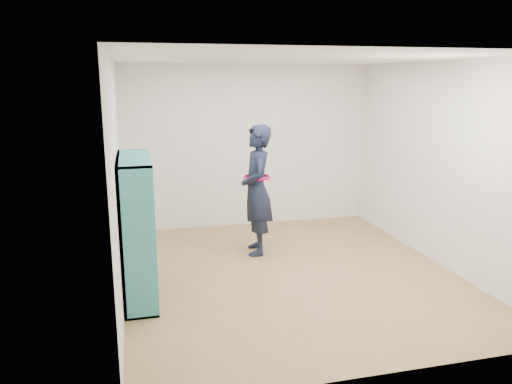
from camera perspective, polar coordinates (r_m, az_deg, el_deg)
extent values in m
plane|color=olive|center=(6.32, 3.88, -9.30)|extent=(4.50, 4.50, 0.00)
plane|color=white|center=(5.85, 4.28, 14.98)|extent=(4.50, 4.50, 0.00)
cube|color=silver|center=(5.66, -15.55, 1.38)|extent=(0.02, 4.50, 2.60)
cube|color=silver|center=(6.84, 20.24, 2.98)|extent=(0.02, 4.50, 2.60)
cube|color=silver|center=(8.09, -0.91, 5.22)|extent=(4.00, 0.02, 2.60)
cube|color=silver|center=(3.93, 14.34, -3.55)|extent=(4.00, 0.02, 2.60)
cube|color=teal|center=(5.04, -13.28, -5.95)|extent=(0.34, 0.02, 1.57)
cube|color=teal|center=(6.15, -13.50, -2.53)|extent=(0.34, 0.02, 1.57)
cube|color=teal|center=(5.86, -13.00, -11.33)|extent=(0.34, 1.18, 0.02)
cube|color=teal|center=(5.42, -13.83, 3.78)|extent=(0.34, 1.18, 0.02)
cube|color=teal|center=(5.59, -15.04, -4.16)|extent=(0.02, 1.18, 1.57)
cube|color=teal|center=(5.41, -13.37, -4.64)|extent=(0.32, 0.02, 1.52)
cube|color=teal|center=(5.77, -13.44, -3.54)|extent=(0.32, 0.02, 1.52)
cube|color=teal|center=(5.71, -13.20, -7.73)|extent=(0.32, 1.13, 0.02)
cube|color=teal|center=(5.59, -13.40, -4.07)|extent=(0.32, 1.13, 0.02)
cube|color=teal|center=(5.50, -13.61, -0.27)|extent=(0.32, 1.13, 0.02)
cube|color=beige|center=(5.49, -12.72, -12.44)|extent=(0.22, 0.14, 0.06)
cube|color=black|center=(5.25, -12.86, -7.78)|extent=(0.18, 0.16, 0.28)
cube|color=maroon|center=(5.14, -13.05, -4.20)|extent=(0.18, 0.16, 0.21)
cube|color=silver|center=(5.11, -13.36, -0.63)|extent=(0.22, 0.14, 0.08)
cube|color=navy|center=(5.76, -12.75, -10.39)|extent=(0.18, 0.16, 0.20)
cube|color=brown|center=(5.61, -12.97, -6.41)|extent=(0.18, 0.16, 0.29)
cube|color=#BFB28C|center=(5.57, -13.22, -3.69)|extent=(0.22, 0.14, 0.06)
cube|color=#26594C|center=(5.41, -13.38, 1.23)|extent=(0.18, 0.16, 0.29)
cube|color=beige|center=(6.09, -12.88, -8.72)|extent=(0.18, 0.16, 0.27)
cube|color=black|center=(6.05, -13.11, -6.15)|extent=(0.22, 0.14, 0.06)
cube|color=maroon|center=(5.87, -13.23, -2.07)|extent=(0.18, 0.16, 0.21)
cube|color=silver|center=(5.78, -13.44, 1.88)|extent=(0.18, 0.16, 0.27)
imported|color=black|center=(6.79, 0.09, 0.21)|extent=(0.51, 0.70, 1.78)
torus|color=#B60E57|center=(6.75, 0.09, 1.71)|extent=(0.42, 0.42, 0.04)
cube|color=silver|center=(6.85, -1.14, 1.32)|extent=(0.01, 0.10, 0.13)
cube|color=black|center=(6.85, -1.14, 1.32)|extent=(0.01, 0.09, 0.13)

